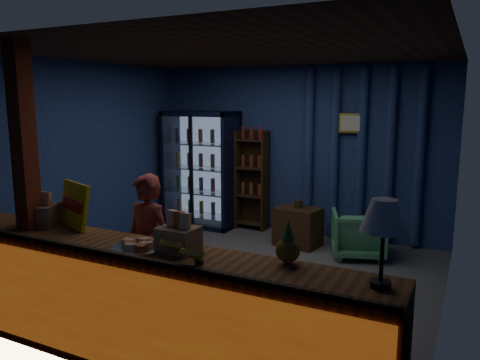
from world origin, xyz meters
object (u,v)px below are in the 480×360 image
object	(u,v)px
shopkeeper	(148,248)
green_chair	(358,234)
table_lamp	(384,219)
pastry_tray	(139,246)

from	to	relation	value
shopkeeper	green_chair	size ratio (longest dim) A/B	2.06
green_chair	table_lamp	distance (m)	3.56
shopkeeper	table_lamp	size ratio (longest dim) A/B	2.54
shopkeeper	green_chair	distance (m)	3.07
shopkeeper	table_lamp	xyz separation A→B (m)	(2.23, -0.56, 0.68)
green_chair	table_lamp	xyz separation A→B (m)	(0.86, -3.29, 1.07)
table_lamp	shopkeeper	bearing A→B (deg)	165.80
green_chair	table_lamp	size ratio (longest dim) A/B	1.23
shopkeeper	pastry_tray	world-z (taller)	shopkeeper
shopkeeper	table_lamp	world-z (taller)	table_lamp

